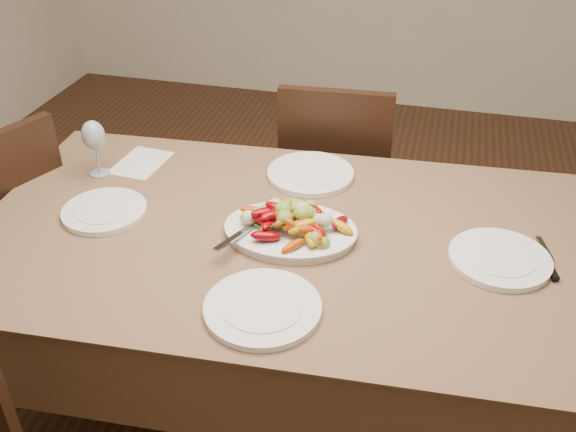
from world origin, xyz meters
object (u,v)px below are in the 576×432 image
(plate_near, at_px, (263,308))
(plate_far, at_px, (310,174))
(chair_far, at_px, (337,180))
(plate_left, at_px, (104,211))
(serving_platter, at_px, (290,233))
(dining_table, at_px, (288,330))
(plate_right, at_px, (499,259))
(wine_glass, at_px, (95,147))

(plate_near, bearing_deg, plate_far, 92.76)
(chair_far, height_order, plate_left, chair_far)
(serving_platter, height_order, plate_left, serving_platter)
(dining_table, height_order, plate_near, plate_near)
(plate_right, bearing_deg, plate_near, -148.26)
(serving_platter, relative_size, plate_near, 1.27)
(serving_platter, xyz_separation_m, plate_left, (-0.57, -0.03, -0.00))
(serving_platter, relative_size, plate_far, 1.29)
(serving_platter, height_order, plate_near, serving_platter)
(dining_table, bearing_deg, wine_glass, 165.25)
(plate_right, xyz_separation_m, plate_near, (-0.57, -0.35, 0.00))
(plate_near, bearing_deg, plate_right, 31.74)
(dining_table, relative_size, serving_platter, 4.97)
(plate_right, bearing_deg, dining_table, -178.58)
(dining_table, relative_size, chair_far, 1.94)
(dining_table, height_order, plate_right, plate_right)
(plate_left, distance_m, plate_right, 1.16)
(plate_left, distance_m, wine_glass, 0.27)
(dining_table, relative_size, wine_glass, 8.98)
(plate_near, relative_size, wine_glass, 1.43)
(dining_table, xyz_separation_m, plate_near, (0.02, -0.34, 0.39))
(chair_far, bearing_deg, dining_table, 86.01)
(plate_left, xyz_separation_m, plate_far, (0.55, 0.38, 0.00))
(plate_left, bearing_deg, dining_table, 3.51)
(chair_far, bearing_deg, plate_right, 122.18)
(dining_table, distance_m, plate_near, 0.51)
(plate_far, relative_size, wine_glass, 1.41)
(plate_left, relative_size, wine_glass, 1.24)
(plate_left, bearing_deg, chair_far, 56.50)
(chair_far, distance_m, plate_right, 1.04)
(serving_platter, height_order, plate_far, serving_platter)
(plate_near, bearing_deg, serving_platter, 92.16)
(plate_left, height_order, plate_far, same)
(dining_table, bearing_deg, plate_left, -176.49)
(wine_glass, bearing_deg, chair_far, 42.42)
(serving_platter, distance_m, wine_glass, 0.74)
(plate_far, height_order, wine_glass, wine_glass)
(wine_glass, bearing_deg, plate_near, -35.89)
(chair_far, relative_size, serving_platter, 2.57)
(plate_left, bearing_deg, plate_far, 34.31)
(dining_table, height_order, plate_far, plate_far)
(plate_left, xyz_separation_m, plate_near, (0.59, -0.30, 0.00))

